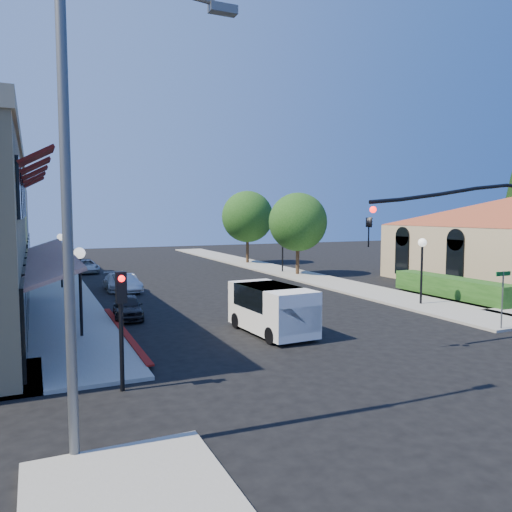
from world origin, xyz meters
name	(u,v)px	position (x,y,z in m)	size (l,w,h in m)	color
ground	(391,369)	(0.00, 0.00, 0.00)	(120.00, 120.00, 0.00)	black
sidewalk_left	(55,279)	(-8.75, 27.00, 0.06)	(3.50, 50.00, 0.12)	gray
sidewalk_right	(269,268)	(8.75, 27.00, 0.06)	(3.50, 50.00, 0.12)	gray
curb_red_strip	(124,335)	(-6.90, 8.00, 0.00)	(0.25, 10.00, 0.06)	maroon
hedge	(452,299)	(11.70, 9.00, 0.00)	(1.40, 8.00, 1.10)	#1A4614
street_tree_a	(298,222)	(8.80, 22.00, 4.19)	(4.56, 4.56, 6.48)	#331E14
street_tree_b	(247,217)	(8.80, 32.00, 4.54)	(4.94, 4.94, 7.02)	#331E14
signal_mast_arm	(491,234)	(5.86, 1.50, 4.09)	(8.01, 0.39, 6.00)	black
secondary_signal	(121,308)	(-8.00, 1.41, 2.32)	(0.28, 0.42, 3.32)	black
cobra_streetlight	(86,193)	(-9.15, -2.00, 5.27)	(3.60, 0.25, 9.31)	#595B5E
street_name_sign	(503,291)	(7.50, 2.20, 1.70)	(0.80, 0.06, 2.50)	#595B5E
lamppost_left_near	(80,269)	(-8.50, 8.00, 2.74)	(0.44, 0.44, 3.57)	black
lamppost_left_far	(61,247)	(-8.50, 22.00, 2.74)	(0.44, 0.44, 3.57)	black
lamppost_right_near	(422,254)	(8.50, 8.00, 2.74)	(0.44, 0.44, 3.57)	black
lamppost_right_far	(283,240)	(8.50, 24.00, 2.74)	(0.44, 0.44, 3.57)	black
white_van	(272,306)	(-1.36, 5.71, 1.12)	(2.15, 4.48, 1.94)	white
parked_car_a	(128,307)	(-6.20, 11.12, 0.54)	(1.29, 3.20, 1.09)	black
parked_car_b	(126,283)	(-4.97, 19.00, 0.56)	(1.18, 3.39, 1.12)	#B3B4B8
parked_car_c	(117,282)	(-5.32, 20.00, 0.53)	(1.48, 3.65, 1.06)	beige
parked_car_d	(86,266)	(-6.20, 30.61, 0.53)	(1.75, 3.80, 1.06)	#B2B4B8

